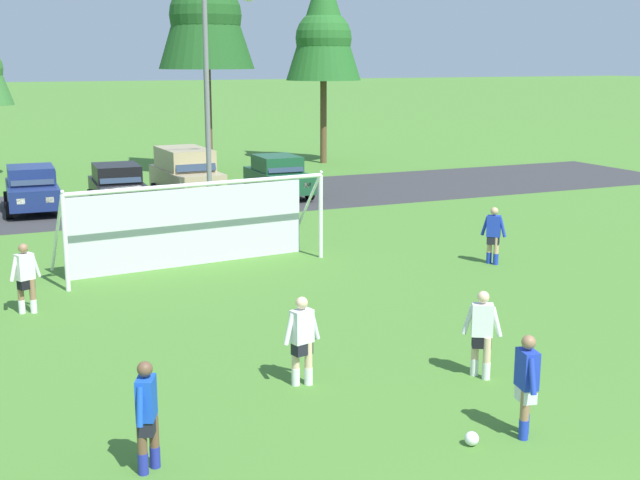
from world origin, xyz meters
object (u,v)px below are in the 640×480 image
Objects in this scene: street_lamp at (212,105)px; player_trailing_back at (302,341)px; soccer_ball at (472,439)px; parked_car_slot_center at (278,176)px; parked_car_slot_far_left at (32,189)px; player_winger_left at (147,417)px; player_striker_near at (493,236)px; soccer_goal at (192,222)px; player_midfield_center at (26,278)px; parked_car_slot_left at (118,187)px; player_defender_far at (526,386)px; parked_car_slot_center_left at (186,174)px; player_winger_right at (482,334)px.

player_trailing_back is at bearing -101.43° from street_lamp.
parked_car_slot_center reaches higher than soccer_ball.
player_trailing_back is 16.41m from street_lamp.
soccer_ball is at bearing -80.11° from parked_car_slot_far_left.
parked_car_slot_center reaches higher than player_trailing_back.
soccer_ball is at bearing -104.12° from parked_car_slot_center.
parked_car_slot_far_left is (0.55, 22.23, 0.05)m from player_winger_left.
player_striker_near is 1.00× the size of player_winger_left.
parked_car_slot_far_left is (-3.25, 10.93, -0.42)m from soccer_goal.
player_midfield_center is (-4.67, -2.69, -0.47)m from soccer_goal.
player_midfield_center is at bearing -150.04° from soccer_goal.
parked_car_slot_center is (9.86, -0.49, 0.00)m from parked_car_slot_far_left.
player_trailing_back is at bearing -57.97° from player_midfield_center.
parked_car_slot_left reaches higher than player_striker_near.
soccer_goal is at bearing 158.23° from player_striker_near.
soccer_goal is 4.62× the size of player_striker_near.
soccer_goal is 4.62× the size of player_defender_far.
parked_car_slot_left is (-1.92, 22.71, 0.05)m from player_defender_far.
parked_car_slot_center_left is at bearing 61.31° from player_midfield_center.
player_winger_left is 19.22m from street_lamp.
parked_car_slot_center reaches higher than player_winger_right.
street_lamp is at bearing 78.57° from player_trailing_back.
parked_car_slot_left is at bearing 92.53° from soccer_ball.
soccer_goal is at bearing -89.06° from parked_car_slot_left.
parked_car_slot_center_left is (2.89, 0.68, 0.24)m from parked_car_slot_left.
player_winger_right is 0.38× the size of parked_car_slot_far_left.
player_trailing_back is 20.35m from parked_car_slot_far_left.
parked_car_slot_left is (4.51, 12.85, 0.05)m from player_midfield_center.
soccer_ball is 0.03× the size of soccer_goal.
soccer_ball is 23.80m from parked_car_slot_far_left.
player_defender_far is at bearing -122.97° from player_striker_near.
parked_car_slot_center is 6.47m from street_lamp.
parked_car_slot_left is 5.60m from street_lamp.
player_trailing_back is (-1.41, 3.26, 0.71)m from soccer_ball.
soccer_goal is at bearing 93.82° from soccer_ball.
player_midfield_center is 12.20m from street_lamp.
player_midfield_center is at bearing -109.33° from parked_car_slot_left.
player_winger_left is at bearing -109.78° from street_lamp.
player_midfield_center is 0.38× the size of parked_car_slot_far_left.
parked_car_slot_center_left is (-5.13, 13.97, 0.29)m from player_striker_near.
soccer_goal is 11.93m from player_winger_left.
soccer_goal reaches higher than parked_car_slot_far_left.
soccer_goal reaches higher than player_winger_left.
parked_car_slot_left is 2.98m from parked_car_slot_center_left.
player_defender_far is 5.70m from player_winger_left.
soccer_goal is 1.77× the size of parked_car_slot_left.
parked_car_slot_center_left reaches higher than parked_car_slot_left.
soccer_ball is 23.42m from parked_car_slot_center_left.
parked_car_slot_center reaches higher than player_midfield_center.
parked_car_slot_left reaches higher than player_winger_left.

